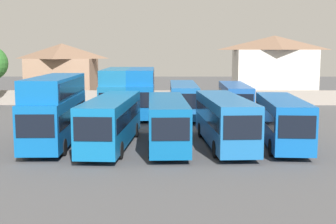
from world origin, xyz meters
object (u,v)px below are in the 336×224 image
at_px(bus_7, 141,90).
at_px(house_terrace_left, 63,71).
at_px(bus_4, 224,118).
at_px(bus_8, 183,98).
at_px(bus_1, 55,107).
at_px(bus_6, 117,90).
at_px(bus_9, 235,98).
at_px(house_terrace_centre, 274,67).
at_px(bus_5, 282,119).
at_px(bus_3, 167,120).
at_px(bus_2, 112,119).

relative_size(bus_7, house_terrace_left, 1.17).
distance_m(bus_4, bus_8, 14.81).
xyz_separation_m(bus_1, bus_6, (2.72, 14.30, -0.00)).
distance_m(bus_9, house_terrace_centre, 18.60).
distance_m(bus_1, bus_5, 15.87).
relative_size(bus_1, house_terrace_centre, 0.96).
relative_size(bus_1, bus_3, 0.95).
xyz_separation_m(bus_2, house_terrace_centre, (18.19, 31.51, 2.47)).
xyz_separation_m(bus_6, bus_8, (6.69, 0.01, -0.82)).
xyz_separation_m(bus_6, house_terrace_centre, (19.51, 16.66, 1.69)).
relative_size(bus_2, bus_7, 1.12).
height_order(bus_2, bus_5, bus_2).
height_order(bus_1, house_terrace_centre, house_terrace_centre).
relative_size(bus_3, house_terrace_left, 1.24).
xyz_separation_m(bus_1, bus_9, (14.60, 14.19, -0.85)).
bearing_deg(bus_5, bus_8, -152.41).
height_order(bus_1, bus_6, bus_1).
bearing_deg(house_terrace_left, bus_8, -45.91).
distance_m(bus_7, bus_8, 4.33).
bearing_deg(bus_9, bus_8, -89.78).
bearing_deg(bus_8, bus_7, -90.34).
height_order(bus_1, bus_5, bus_1).
bearing_deg(house_terrace_centre, house_terrace_left, 180.00).
bearing_deg(bus_4, bus_8, -174.50).
bearing_deg(bus_4, bus_5, 85.33).
xyz_separation_m(bus_1, bus_5, (15.85, -0.34, -0.82)).
xyz_separation_m(bus_2, bus_9, (10.56, 14.74, -0.07)).
relative_size(bus_7, house_terrace_centre, 0.95).
bearing_deg(bus_3, house_terrace_left, -157.69).
relative_size(bus_8, house_terrace_centre, 1.06).
relative_size(bus_3, bus_9, 1.02).
xyz_separation_m(bus_2, bus_7, (1.12, 14.86, 0.79)).
height_order(bus_6, bus_7, bus_7).
distance_m(bus_3, bus_4, 3.98).
bearing_deg(house_terrace_centre, bus_7, -135.70).
height_order(bus_2, bus_8, bus_2).
height_order(bus_5, bus_7, bus_7).
bearing_deg(bus_5, bus_9, -171.21).
height_order(bus_6, house_terrace_left, house_terrace_left).
relative_size(bus_3, bus_5, 1.10).
bearing_deg(bus_6, bus_2, 4.08).
bearing_deg(bus_6, bus_1, -11.76).
distance_m(bus_8, house_terrace_left, 23.27).
xyz_separation_m(bus_9, house_terrace_left, (-21.32, 16.77, 2.01)).
xyz_separation_m(bus_3, bus_4, (3.98, 0.22, 0.07)).
xyz_separation_m(bus_4, house_terrace_left, (-18.56, 31.26, 1.93)).
xyz_separation_m(bus_6, bus_9, (11.88, -0.11, -0.85)).
relative_size(bus_1, bus_4, 0.93).
height_order(bus_1, bus_2, bus_1).
height_order(bus_6, house_terrace_centre, house_terrace_centre).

